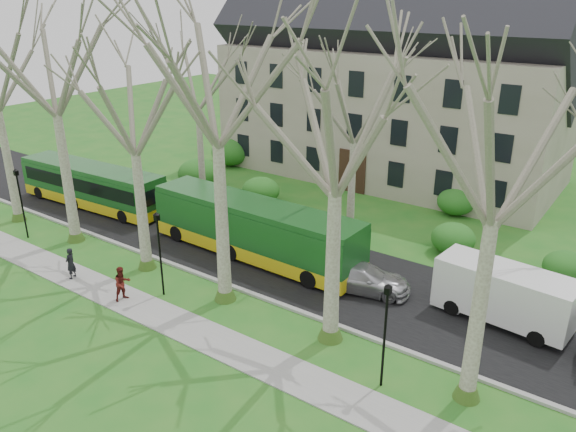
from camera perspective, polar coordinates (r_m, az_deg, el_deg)
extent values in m
plane|color=#226B1E|center=(26.01, -1.65, -10.87)|extent=(120.00, 120.00, 0.00)
cube|color=gray|center=(24.39, -5.28, -13.36)|extent=(70.00, 2.00, 0.06)
cube|color=black|center=(29.96, 4.72, -6.15)|extent=(80.00, 8.00, 0.06)
cube|color=#A5A39E|center=(27.00, 0.28, -9.35)|extent=(80.00, 0.25, 0.14)
cube|color=gray|center=(46.55, 10.41, 10.29)|extent=(26.00, 12.00, 10.00)
cylinder|color=black|center=(37.31, -25.37, 0.82)|extent=(0.10, 0.10, 4.00)
cube|color=black|center=(36.67, -25.91, 3.95)|extent=(0.22, 0.22, 0.30)
cylinder|color=black|center=(28.03, -12.83, -4.21)|extent=(0.10, 0.10, 4.00)
cube|color=black|center=(27.18, -13.20, -0.13)|extent=(0.22, 0.22, 0.30)
cylinder|color=black|center=(21.62, 9.75, -12.42)|extent=(0.10, 0.10, 4.00)
cube|color=black|center=(20.49, 10.13, -7.44)|extent=(0.22, 0.22, 0.30)
ellipsoid|color=#1D5819|center=(43.49, -9.05, 4.11)|extent=(2.60, 2.60, 2.00)
ellipsoid|color=#1D5819|center=(39.70, -2.80, 2.63)|extent=(2.60, 2.60, 2.00)
ellipsoid|color=#1D5819|center=(33.48, 16.45, -2.05)|extent=(2.60, 2.60, 2.00)
ellipsoid|color=#1D5819|center=(32.34, 26.46, -4.42)|extent=(2.60, 2.60, 2.00)
ellipsoid|color=#1D5819|center=(49.00, -5.87, 6.30)|extent=(2.60, 2.60, 2.00)
ellipsoid|color=#1D5819|center=(39.38, 16.72, 1.54)|extent=(2.60, 2.60, 2.00)
imported|color=#AAAAAF|center=(28.44, 7.58, -6.24)|extent=(5.12, 3.12, 1.39)
imported|color=black|center=(31.41, -21.22, -4.49)|extent=(0.58, 0.71, 1.69)
imported|color=#5B1814|center=(28.46, -16.48, -6.59)|extent=(0.81, 0.96, 1.75)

